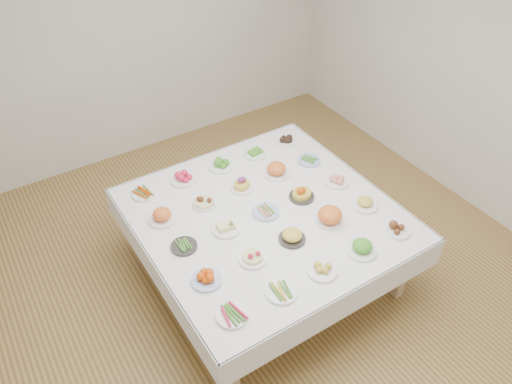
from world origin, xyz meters
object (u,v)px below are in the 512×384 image
display_table (265,219)px  dish_12 (266,211)px  dish_24 (287,140)px  dish_0 (232,314)px

display_table → dish_12: size_ratio=9.24×
display_table → dish_24: (0.77, 0.77, 0.10)m
dish_12 → dish_24: bearing=45.4°
dish_24 → display_table: bearing=-134.8°
dish_24 → dish_0: bearing=-135.2°
display_table → dish_24: bearing=45.2°
display_table → dish_12: dish_12 is taller
dish_24 → dish_12: bearing=-134.6°
display_table → dish_0: dish_0 is taller
dish_0 → dish_12: (0.78, 0.76, -0.01)m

